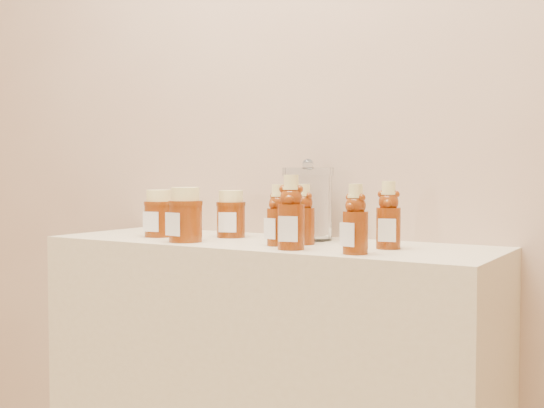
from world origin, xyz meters
The scene contains 10 objects.
wall_back centered at (0.00, 1.75, 1.35)m, with size 3.50×0.02×2.70m, color tan.
bear_bottle_back_left centered at (0.08, 1.48, 0.99)m, with size 0.06×0.06×0.17m, color #602207, non-canonical shape.
bear_bottle_back_mid centered at (0.12, 1.54, 0.99)m, with size 0.06×0.06×0.17m, color #602207, non-canonical shape.
bear_bottle_back_right centered at (0.34, 1.56, 0.99)m, with size 0.06×0.06×0.18m, color #602207, non-canonical shape.
bear_bottle_front_left centered at (0.15, 1.42, 1.00)m, with size 0.07×0.07×0.20m, color #602207, non-canonical shape.
bear_bottle_front_right centered at (0.32, 1.42, 0.99)m, with size 0.06×0.06×0.17m, color #602207, non-canonical shape.
honey_jar_left centered at (-0.33, 1.51, 0.97)m, with size 0.08×0.08×0.13m, color #602207, non-canonical shape.
honey_jar_back centered at (-0.14, 1.60, 0.97)m, with size 0.08×0.08×0.13m, color #602207, non-canonical shape.
honey_jar_front centered at (-0.17, 1.44, 0.97)m, with size 0.09×0.09×0.14m, color #602207, non-canonical shape.
glass_canister centered at (0.08, 1.64, 1.00)m, with size 0.14×0.14×0.21m, color white, non-canonical shape.
Camera 1 is at (0.94, 0.05, 1.08)m, focal length 45.00 mm.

